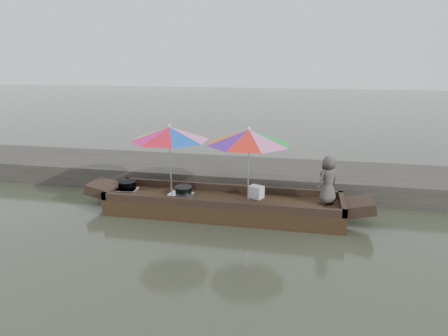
% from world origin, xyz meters
% --- Properties ---
extents(water, '(80.00, 80.00, 0.00)m').
position_xyz_m(water, '(0.00, 0.00, 0.00)').
color(water, '#3A412D').
rests_on(water, ground).
extents(dock, '(22.00, 2.20, 0.50)m').
position_xyz_m(dock, '(0.00, 2.20, 0.25)').
color(dock, '#2D2B26').
rests_on(dock, ground).
extents(boat_hull, '(4.97, 1.20, 0.35)m').
position_xyz_m(boat_hull, '(0.00, 0.00, 0.17)').
color(boat_hull, black).
rests_on(boat_hull, water).
extents(cooking_pot, '(0.38, 0.38, 0.20)m').
position_xyz_m(cooking_pot, '(-2.23, 0.13, 0.45)').
color(cooking_pot, black).
rests_on(cooking_pot, boat_hull).
extents(tray_crayfish, '(0.53, 0.39, 0.09)m').
position_xyz_m(tray_crayfish, '(-2.18, -0.07, 0.39)').
color(tray_crayfish, silver).
rests_on(tray_crayfish, boat_hull).
extents(tray_scallop, '(0.52, 0.38, 0.06)m').
position_xyz_m(tray_scallop, '(-0.92, -0.03, 0.38)').
color(tray_scallop, silver).
rests_on(tray_scallop, boat_hull).
extents(charcoal_grill, '(0.36, 0.36, 0.17)m').
position_xyz_m(charcoal_grill, '(-0.90, 0.08, 0.43)').
color(charcoal_grill, black).
rests_on(charcoal_grill, boat_hull).
extents(supply_bag, '(0.35, 0.32, 0.26)m').
position_xyz_m(supply_bag, '(0.68, 0.21, 0.48)').
color(supply_bag, silver).
rests_on(supply_bag, boat_hull).
extents(vendor, '(0.58, 0.57, 1.00)m').
position_xyz_m(vendor, '(2.13, 0.17, 0.85)').
color(vendor, '#49423F').
rests_on(vendor, boat_hull).
extents(umbrella_bow, '(2.18, 2.18, 1.55)m').
position_xyz_m(umbrella_bow, '(-1.14, 0.00, 1.12)').
color(umbrella_bow, pink).
rests_on(umbrella_bow, boat_hull).
extents(umbrella_stern, '(2.25, 2.25, 1.55)m').
position_xyz_m(umbrella_stern, '(0.53, 0.00, 1.12)').
color(umbrella_stern, green).
rests_on(umbrella_stern, boat_hull).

